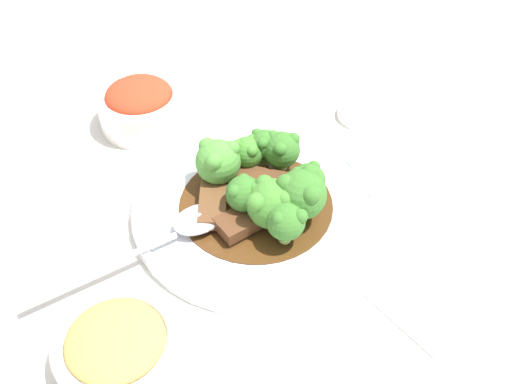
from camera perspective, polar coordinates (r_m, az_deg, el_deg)
name	(u,v)px	position (r m, az deg, el deg)	size (l,w,h in m)	color
ground_plane	(256,213)	(0.68, 0.00, -2.03)	(4.00, 4.00, 0.00)	silver
main_plate	(256,207)	(0.67, 0.00, -1.45)	(0.28, 0.28, 0.02)	white
beef_strip_0	(260,182)	(0.68, 0.41, 0.91)	(0.07, 0.07, 0.02)	#56331E
beef_strip_1	(238,223)	(0.64, -1.71, -2.99)	(0.04, 0.05, 0.01)	#56331E
beef_strip_2	(213,202)	(0.66, -4.10, -0.91)	(0.08, 0.06, 0.01)	brown
broccoli_floret_0	(308,180)	(0.66, 4.98, 1.14)	(0.04, 0.04, 0.04)	#8EB756
broccoli_floret_1	(269,204)	(0.62, 1.21, -1.15)	(0.05, 0.05, 0.05)	#8EB756
broccoli_floret_2	(282,149)	(0.69, 2.47, 4.10)	(0.04, 0.04, 0.05)	#7FA84C
broccoli_floret_3	(247,152)	(0.69, -0.85, 3.86)	(0.04, 0.04, 0.04)	#7FA84C
broccoli_floret_4	(244,193)	(0.63, -1.16, -0.12)	(0.04, 0.04, 0.05)	#8EB756
broccoli_floret_5	(218,161)	(0.67, -3.64, 2.98)	(0.05, 0.05, 0.06)	#8EB756
broccoli_floret_6	(301,194)	(0.63, 4.32, -0.15)	(0.05, 0.05, 0.06)	#8EB756
broccoli_floret_7	(288,220)	(0.61, 3.07, -2.66)	(0.04, 0.04, 0.05)	#8EB756
broccoli_floret_8	(264,144)	(0.69, 0.76, 4.61)	(0.03, 0.03, 0.05)	#8EB756
serving_spoon	(183,230)	(0.63, -7.01, -3.62)	(0.04, 0.22, 0.01)	#B7B7BC
side_bowl_kimchi	(140,105)	(0.80, -10.99, 8.14)	(0.11, 0.11, 0.06)	white
side_bowl_appetizer	(117,347)	(0.57, -13.08, -14.18)	(0.11, 0.11, 0.04)	white
sauce_dish	(360,113)	(0.82, 9.88, 7.43)	(0.06, 0.06, 0.01)	white
paper_napkin	(431,296)	(0.63, 16.34, -9.50)	(0.11, 0.12, 0.01)	white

